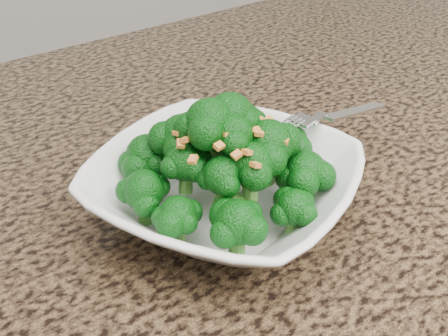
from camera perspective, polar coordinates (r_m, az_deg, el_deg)
granite_counter at (r=0.48m, az=-3.00°, el=-10.52°), size 1.64×1.04×0.03m
bowl at (r=0.50m, az=-0.00°, el=-2.09°), size 0.30×0.30×0.06m
broccoli_pile at (r=0.47m, az=-0.00°, el=4.41°), size 0.20×0.20×0.07m
garlic_topping at (r=0.45m, az=-0.00°, el=8.85°), size 0.12×0.12×0.01m
fork at (r=0.56m, az=9.78°, el=5.14°), size 0.17×0.05×0.01m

